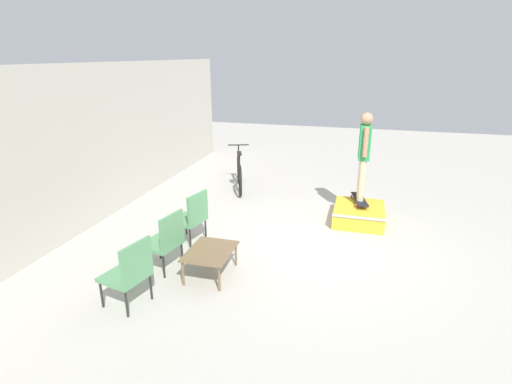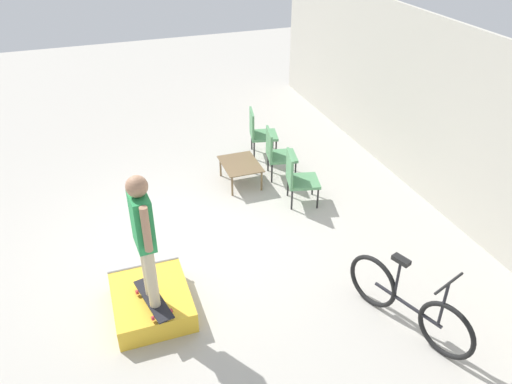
{
  "view_description": "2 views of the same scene",
  "coord_description": "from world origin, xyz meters",
  "views": [
    {
      "loc": [
        -6.35,
        -0.7,
        3.14
      ],
      "look_at": [
        0.03,
        1.06,
        0.85
      ],
      "focal_mm": 28.0,
      "sensor_mm": 36.0,
      "label": 1
    },
    {
      "loc": [
        6.1,
        -1.02,
        4.7
      ],
      "look_at": [
        0.17,
        1.08,
        0.8
      ],
      "focal_mm": 35.0,
      "sensor_mm": 36.0,
      "label": 2
    }
  ],
  "objects": [
    {
      "name": "house_wall_back",
      "position": [
        0.0,
        4.24,
        1.5
      ],
      "size": [
        12.0,
        0.06,
        3.0
      ],
      "color": "beige",
      "rests_on": "ground_plane"
    },
    {
      "name": "bicycle",
      "position": [
        2.56,
        2.18,
        0.39
      ],
      "size": [
        1.71,
        0.72,
        1.02
      ],
      "rotation": [
        0.0,
        0.0,
        0.34
      ],
      "color": "black",
      "rests_on": "ground_plane"
    },
    {
      "name": "skateboard_on_ramp",
      "position": [
        1.46,
        -0.71,
        0.38
      ],
      "size": [
        0.86,
        0.38,
        0.07
      ],
      "rotation": [
        0.0,
        0.0,
        0.22
      ],
      "color": "black",
      "rests_on": "skate_ramp_box"
    },
    {
      "name": "coffee_table",
      "position": [
        -1.46,
        1.35,
        0.36
      ],
      "size": [
        0.84,
        0.65,
        0.41
      ],
      "color": "brown",
      "rests_on": "ground_plane"
    },
    {
      "name": "skate_ramp_box",
      "position": [
        1.23,
        -0.72,
        0.15
      ],
      "size": [
        1.16,
        0.96,
        0.32
      ],
      "color": "gold",
      "rests_on": "ground_plane"
    },
    {
      "name": "patio_chair_left",
      "position": [
        -2.44,
        2.06,
        0.51
      ],
      "size": [
        0.62,
        0.62,
        0.94
      ],
      "rotation": [
        0.0,
        0.0,
        2.92
      ],
      "color": "black",
      "rests_on": "ground_plane"
    },
    {
      "name": "patio_chair_center",
      "position": [
        -1.47,
        2.06,
        0.51
      ],
      "size": [
        0.61,
        0.61,
        0.94
      ],
      "rotation": [
        0.0,
        0.0,
        2.94
      ],
      "color": "black",
      "rests_on": "ground_plane"
    },
    {
      "name": "ground_plane",
      "position": [
        0.0,
        0.0,
        0.0
      ],
      "size": [
        24.0,
        24.0,
        0.0
      ],
      "primitive_type": "plane",
      "color": "#B7B2A8"
    },
    {
      "name": "person_skater",
      "position": [
        1.46,
        -0.71,
        1.41
      ],
      "size": [
        0.57,
        0.24,
        1.72
      ],
      "rotation": [
        0.0,
        0.0,
        0.07
      ],
      "color": "#C6B793",
      "rests_on": "skateboard_on_ramp"
    },
    {
      "name": "patio_chair_right",
      "position": [
        -0.51,
        2.06,
        0.51
      ],
      "size": [
        0.63,
        0.63,
        0.94
      ],
      "rotation": [
        0.0,
        0.0,
        2.9
      ],
      "color": "black",
      "rests_on": "ground_plane"
    }
  ]
}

